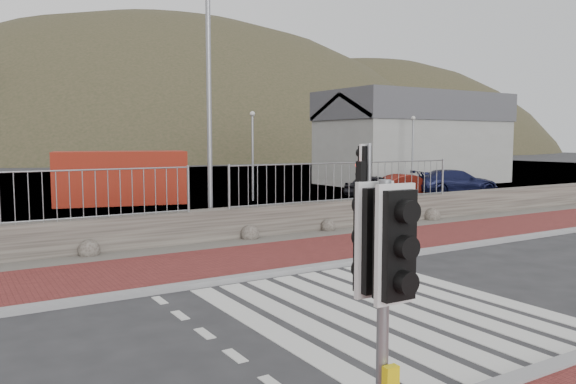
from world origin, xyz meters
TOP-DOWN VIEW (x-y plane):
  - ground at (0.00, 0.00)m, footprint 220.00×220.00m
  - sidewalk_far at (0.00, 4.50)m, footprint 40.00×3.00m
  - kerb_near at (0.00, -3.00)m, footprint 40.00×0.25m
  - kerb_far at (0.00, 3.00)m, footprint 40.00×0.25m
  - zebra_crossing at (-0.00, 0.00)m, footprint 4.62×5.60m
  - gravel_strip at (0.00, 6.50)m, footprint 40.00×1.50m
  - stone_wall at (0.00, 7.30)m, footprint 40.00×0.60m
  - railing at (0.00, 7.15)m, footprint 18.07×0.07m
  - quay at (0.00, 27.90)m, footprint 120.00×40.00m
  - water at (0.00, 62.90)m, footprint 220.00×50.00m
  - harbor_building at (20.00, 19.90)m, footprint 12.20×6.20m
  - hills_backdrop at (6.74, 87.90)m, footprint 254.00×90.00m
  - traffic_signal_near at (-3.19, -3.59)m, footprint 0.37×0.23m
  - traffic_signal_far at (2.81, 3.83)m, footprint 0.68×0.36m
  - streetlight at (0.58, 8.12)m, footprint 1.71×0.36m
  - shipping_container at (0.53, 18.01)m, footprint 5.94×3.55m
  - car_a at (11.79, 14.16)m, footprint 3.46×1.86m
  - car_b at (13.89, 14.04)m, footprint 3.41×1.56m
  - car_c at (16.43, 13.16)m, footprint 4.76×3.15m

SIDE VIEW (x-z plane):
  - hills_backdrop at x=6.74m, z-range -73.05..26.95m
  - ground at x=0.00m, z-range 0.00..0.00m
  - quay at x=0.00m, z-range -0.25..0.25m
  - water at x=0.00m, z-range -0.03..0.03m
  - zebra_crossing at x=0.00m, z-range 0.00..0.01m
  - gravel_strip at x=0.00m, z-range 0.00..0.06m
  - sidewalk_far at x=0.00m, z-range 0.00..0.08m
  - kerb_near at x=0.00m, z-range -0.01..0.11m
  - kerb_far at x=0.00m, z-range -0.01..0.11m
  - stone_wall at x=0.00m, z-range 0.00..0.90m
  - car_b at x=13.89m, z-range 0.00..1.08m
  - car_a at x=11.79m, z-range 0.00..1.12m
  - car_c at x=16.43m, z-range 0.00..1.28m
  - shipping_container at x=0.53m, z-range 0.00..2.32m
  - traffic_signal_near at x=-3.19m, z-range 0.56..3.08m
  - railing at x=0.00m, z-range 1.21..2.43m
  - traffic_signal_far at x=2.81m, z-range 0.61..3.36m
  - harbor_building at x=20.00m, z-range 0.03..5.83m
  - streetlight at x=0.58m, z-range 0.51..8.57m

